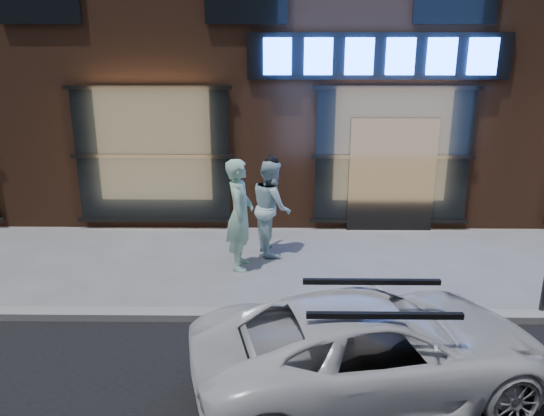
{
  "coord_description": "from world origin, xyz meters",
  "views": [
    {
      "loc": [
        -2.37,
        -6.89,
        3.84
      ],
      "look_at": [
        -2.48,
        1.6,
        1.2
      ],
      "focal_mm": 35.0,
      "sensor_mm": 36.0,
      "label": 1
    }
  ],
  "objects": [
    {
      "name": "man_bowtie",
      "position": [
        -3.04,
        1.89,
        0.99
      ],
      "size": [
        0.51,
        0.74,
        1.98
      ],
      "primitive_type": "imported",
      "rotation": [
        0.0,
        0.0,
        1.52
      ],
      "color": "#A5D9BF",
      "rests_on": "ground"
    },
    {
      "name": "curb",
      "position": [
        0.0,
        0.0,
        0.06
      ],
      "size": [
        60.0,
        0.25,
        0.12
      ],
      "primitive_type": "cube",
      "color": "gray",
      "rests_on": "ground"
    },
    {
      "name": "white_suv",
      "position": [
        -1.28,
        -1.64,
        0.57
      ],
      "size": [
        4.44,
        2.8,
        1.14
      ],
      "primitive_type": "imported",
      "rotation": [
        0.0,
        0.0,
        1.81
      ],
      "color": "silver",
      "rests_on": "ground"
    },
    {
      "name": "ground",
      "position": [
        0.0,
        0.0,
        0.0
      ],
      "size": [
        90.0,
        90.0,
        0.0
      ],
      "primitive_type": "plane",
      "color": "slate",
      "rests_on": "ground"
    },
    {
      "name": "man_cap",
      "position": [
        -2.5,
        2.63,
        0.9
      ],
      "size": [
        0.87,
        1.01,
        1.8
      ],
      "primitive_type": "imported",
      "rotation": [
        0.0,
        0.0,
        1.8
      ],
      "color": "white",
      "rests_on": "ground"
    }
  ]
}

